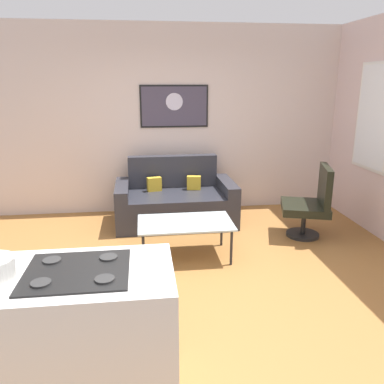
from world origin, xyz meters
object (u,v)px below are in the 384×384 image
couch (175,202)px  wall_painting (174,106)px  armchair (312,203)px  coffee_table (185,224)px

couch → wall_painting: size_ratio=1.65×
couch → armchair: 1.89m
coffee_table → couch: bearing=90.6°
couch → wall_painting: (0.05, 0.58, 1.32)m
coffee_table → armchair: armchair is taller
armchair → wall_painting: (-1.66, 1.37, 1.16)m
coffee_table → armchair: 1.75m
couch → wall_painting: bearing=85.0°
couch → armchair: armchair is taller
armchair → couch: bearing=155.2°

